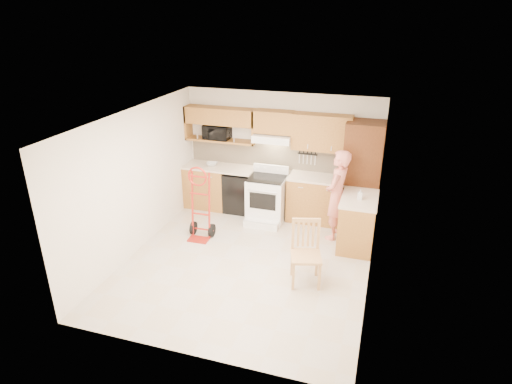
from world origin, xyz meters
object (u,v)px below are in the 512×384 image
at_px(person, 337,195).
at_px(range, 266,196).
at_px(dining_chair, 306,254).
at_px(microwave, 217,132).
at_px(hand_truck, 199,207).

bearing_deg(person, range, -87.77).
bearing_deg(person, dining_chair, 5.11).
height_order(microwave, dining_chair, microwave).
height_order(range, dining_chair, range).
height_order(person, hand_truck, person).
xyz_separation_m(microwave, hand_truck, (0.22, -1.53, -1.00)).
height_order(range, person, person).
bearing_deg(microwave, hand_truck, -80.76).
xyz_separation_m(range, hand_truck, (-0.97, -1.07, 0.10)).
relative_size(microwave, dining_chair, 0.53).
xyz_separation_m(range, dining_chair, (1.19, -1.91, -0.03)).
distance_m(microwave, person, 2.83).
height_order(microwave, hand_truck, microwave).
bearing_deg(range, hand_truck, -132.42).
distance_m(person, hand_truck, 2.53).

